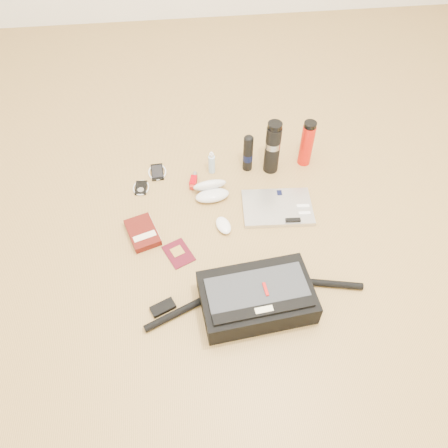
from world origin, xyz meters
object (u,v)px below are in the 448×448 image
object	(u,v)px
laptop	(278,208)
book	(143,232)
thermos_black	(273,147)
thermos_red	(307,143)
messenger_bag	(256,297)

from	to	relation	value
laptop	book	size ratio (longest dim) A/B	1.60
thermos_black	thermos_red	xyz separation A→B (m)	(0.17, 0.03, -0.02)
messenger_bag	thermos_red	xyz separation A→B (m)	(0.35, 0.74, 0.06)
thermos_black	thermos_red	bearing A→B (deg)	9.98
thermos_red	messenger_bag	bearing A→B (deg)	-115.66
laptop	thermos_red	size ratio (longest dim) A/B	1.34
book	thermos_red	world-z (taller)	thermos_red
laptop	thermos_black	size ratio (longest dim) A/B	1.17
laptop	book	distance (m)	0.59
thermos_black	thermos_red	distance (m)	0.17
thermos_black	thermos_red	world-z (taller)	thermos_black
messenger_bag	laptop	xyz separation A→B (m)	(0.17, 0.45, -0.04)
book	thermos_red	xyz separation A→B (m)	(0.77, 0.36, 0.10)
laptop	messenger_bag	bearing A→B (deg)	-106.95
messenger_bag	book	world-z (taller)	messenger_bag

